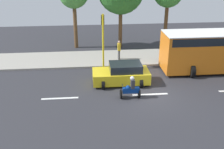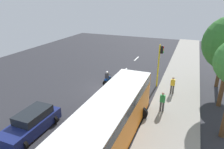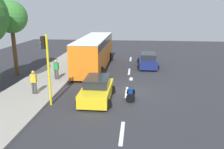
{
  "view_description": "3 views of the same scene",
  "coord_description": "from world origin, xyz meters",
  "px_view_note": "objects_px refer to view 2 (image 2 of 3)",
  "views": [
    {
      "loc": [
        -16.13,
        4.07,
        8.71
      ],
      "look_at": [
        -0.17,
        2.59,
        1.65
      ],
      "focal_mm": 44.34,
      "sensor_mm": 36.0,
      "label": 1
    },
    {
      "loc": [
        7.66,
        -16.89,
        8.8
      ],
      "look_at": [
        0.1,
        1.7,
        1.06
      ],
      "focal_mm": 32.07,
      "sensor_mm": 36.0,
      "label": 2
    },
    {
      "loc": [
        -0.56,
        16.58,
        5.95
      ],
      "look_at": [
        1.01,
        0.89,
        1.58
      ],
      "focal_mm": 38.07,
      "sensor_mm": 36.0,
      "label": 3
    }
  ],
  "objects_px": {
    "car_yellow_cab": "(128,80)",
    "city_bus": "(110,119)",
    "traffic_light_corner": "(160,60)",
    "pedestrian_near_signal": "(162,101)",
    "motorcycle": "(107,79)",
    "pedestrian_by_tree": "(173,85)",
    "car_dark_blue": "(31,123)"
  },
  "relations": [
    {
      "from": "car_yellow_cab",
      "to": "city_bus",
      "type": "distance_m",
      "value": 9.19
    },
    {
      "from": "city_bus",
      "to": "traffic_light_corner",
      "type": "distance_m",
      "value": 10.25
    },
    {
      "from": "pedestrian_near_signal",
      "to": "car_yellow_cab",
      "type": "bearing_deg",
      "value": 136.19
    },
    {
      "from": "pedestrian_near_signal",
      "to": "traffic_light_corner",
      "type": "height_order",
      "value": "traffic_light_corner"
    },
    {
      "from": "car_yellow_cab",
      "to": "motorcycle",
      "type": "xyz_separation_m",
      "value": [
        -2.26,
        -0.29,
        -0.07
      ]
    },
    {
      "from": "pedestrian_by_tree",
      "to": "traffic_light_corner",
      "type": "relative_size",
      "value": 0.38
    },
    {
      "from": "car_yellow_cab",
      "to": "pedestrian_by_tree",
      "type": "height_order",
      "value": "pedestrian_by_tree"
    },
    {
      "from": "city_bus",
      "to": "pedestrian_near_signal",
      "type": "height_order",
      "value": "city_bus"
    },
    {
      "from": "car_dark_blue",
      "to": "pedestrian_near_signal",
      "type": "distance_m",
      "value": 9.92
    },
    {
      "from": "car_dark_blue",
      "to": "traffic_light_corner",
      "type": "bearing_deg",
      "value": 58.66
    },
    {
      "from": "car_yellow_cab",
      "to": "pedestrian_by_tree",
      "type": "xyz_separation_m",
      "value": [
        4.51,
        -0.31,
        0.35
      ]
    },
    {
      "from": "motorcycle",
      "to": "traffic_light_corner",
      "type": "bearing_deg",
      "value": 15.72
    },
    {
      "from": "pedestrian_near_signal",
      "to": "car_dark_blue",
      "type": "bearing_deg",
      "value": -143.29
    },
    {
      "from": "city_bus",
      "to": "pedestrian_by_tree",
      "type": "height_order",
      "value": "city_bus"
    },
    {
      "from": "car_dark_blue",
      "to": "car_yellow_cab",
      "type": "height_order",
      "value": "same"
    },
    {
      "from": "pedestrian_by_tree",
      "to": "city_bus",
      "type": "bearing_deg",
      "value": -108.0
    },
    {
      "from": "city_bus",
      "to": "motorcycle",
      "type": "distance_m",
      "value": 9.6
    },
    {
      "from": "city_bus",
      "to": "car_yellow_cab",
      "type": "bearing_deg",
      "value": 100.76
    },
    {
      "from": "car_dark_blue",
      "to": "pedestrian_by_tree",
      "type": "distance_m",
      "value": 12.69
    },
    {
      "from": "car_dark_blue",
      "to": "motorcycle",
      "type": "relative_size",
      "value": 2.94
    },
    {
      "from": "pedestrian_near_signal",
      "to": "traffic_light_corner",
      "type": "distance_m",
      "value": 5.58
    },
    {
      "from": "car_dark_blue",
      "to": "traffic_light_corner",
      "type": "xyz_separation_m",
      "value": [
        6.72,
        11.04,
        2.22
      ]
    },
    {
      "from": "traffic_light_corner",
      "to": "city_bus",
      "type": "bearing_deg",
      "value": -96.75
    },
    {
      "from": "car_dark_blue",
      "to": "traffic_light_corner",
      "type": "height_order",
      "value": "traffic_light_corner"
    },
    {
      "from": "car_dark_blue",
      "to": "car_yellow_cab",
      "type": "relative_size",
      "value": 1.11
    },
    {
      "from": "pedestrian_near_signal",
      "to": "pedestrian_by_tree",
      "type": "height_order",
      "value": "same"
    },
    {
      "from": "motorcycle",
      "to": "pedestrian_near_signal",
      "type": "relative_size",
      "value": 0.91
    },
    {
      "from": "car_yellow_cab",
      "to": "pedestrian_by_tree",
      "type": "bearing_deg",
      "value": -3.95
    },
    {
      "from": "city_bus",
      "to": "traffic_light_corner",
      "type": "xyz_separation_m",
      "value": [
        1.2,
        10.12,
        1.08
      ]
    },
    {
      "from": "city_bus",
      "to": "pedestrian_by_tree",
      "type": "bearing_deg",
      "value": 72.0
    },
    {
      "from": "car_dark_blue",
      "to": "city_bus",
      "type": "xyz_separation_m",
      "value": [
        5.52,
        0.92,
        1.13
      ]
    },
    {
      "from": "car_dark_blue",
      "to": "pedestrian_by_tree",
      "type": "height_order",
      "value": "pedestrian_by_tree"
    }
  ]
}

